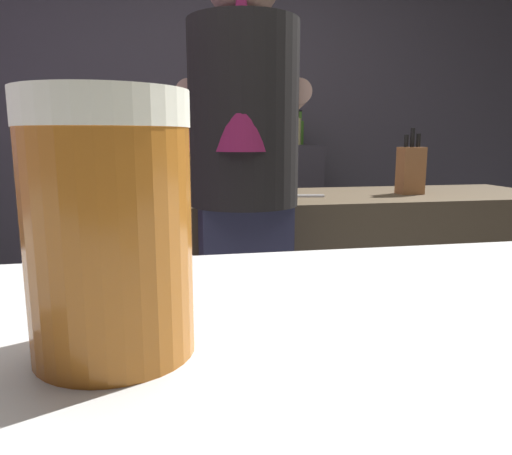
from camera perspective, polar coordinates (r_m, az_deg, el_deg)
The scene contains 12 objects.
wall_back at distance 3.46m, azimuth -6.72°, elevation 13.95°, with size 5.20×0.10×2.70m, color #46414C.
prep_counter at distance 2.17m, azimuth 6.29°, elevation -8.06°, with size 2.10×0.60×0.90m, color #4D3F2D.
back_shelf at distance 3.27m, azimuth -0.41°, elevation 0.07°, with size 0.88×0.36×1.09m, color #33313B.
bartender at distance 1.53m, azimuth -1.44°, elevation 4.89°, with size 0.48×0.54×1.70m.
knife_block at distance 2.19m, azimuth 17.72°, elevation 6.51°, with size 0.10×0.08×0.28m.
mixing_bowl at distance 2.03m, azimuth -10.42°, elevation 4.23°, with size 0.17×0.17×0.05m, color silver.
chefs_knife at distance 2.00m, azimuth 4.60°, elevation 3.72°, with size 0.24×0.03×0.01m, color silver.
pint_glass_far at distance 0.26m, azimuth -16.84°, elevation 0.14°, with size 0.08×0.08×0.13m.
bottle_vinegar at distance 3.35m, azimuth 3.73°, elevation 11.02°, with size 0.07×0.07×0.20m.
bottle_olive_oil at distance 3.37m, azimuth 5.19°, elevation 11.19°, with size 0.05×0.05×0.23m.
bottle_soy at distance 3.08m, azimuth -6.72°, elevation 11.34°, with size 0.05×0.05×0.24m.
bottle_hot_sauce at distance 3.22m, azimuth 4.82°, elevation 11.35°, with size 0.05×0.05×0.25m.
Camera 1 is at (-0.27, -1.24, 1.13)m, focal length 34.03 mm.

